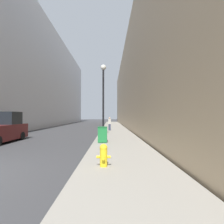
% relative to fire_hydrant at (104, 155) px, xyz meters
% --- Properties ---
extents(sidewalk_right, '(3.45, 60.00, 0.16)m').
position_rel_fire_hydrant_xyz_m(sidewalk_right, '(0.81, 17.02, -0.49)').
color(sidewalk_right, gray).
rests_on(sidewalk_right, ground).
extents(building_left_glass, '(12.00, 60.00, 18.14)m').
position_rel_fire_hydrant_xyz_m(building_left_glass, '(-16.03, 25.02, 8.51)').
color(building_left_glass, '#BCBCC1').
rests_on(building_left_glass, ground).
extents(building_right_stone, '(12.00, 60.00, 13.99)m').
position_rel_fire_hydrant_xyz_m(building_right_stone, '(8.64, 25.02, 6.43)').
color(building_right_stone, tan).
rests_on(building_right_stone, ground).
extents(fire_hydrant, '(0.50, 0.38, 0.78)m').
position_rel_fire_hydrant_xyz_m(fire_hydrant, '(0.00, 0.00, 0.00)').
color(fire_hydrant, yellow).
rests_on(fire_hydrant, sidewalk_right).
extents(trash_bin, '(0.61, 0.61, 1.04)m').
position_rel_fire_hydrant_xyz_m(trash_bin, '(-0.28, 5.49, 0.13)').
color(trash_bin, '#1E7538').
rests_on(trash_bin, sidewalk_right).
extents(lamppost, '(0.46, 0.46, 6.11)m').
position_rel_fire_hydrant_xyz_m(lamppost, '(-0.36, 8.65, 3.40)').
color(lamppost, black).
rests_on(lamppost, sidewalk_right).
extents(pedestrian_on_sidewalk, '(0.33, 0.21, 1.61)m').
position_rel_fire_hydrant_xyz_m(pedestrian_on_sidewalk, '(0.15, 15.16, 0.40)').
color(pedestrian_on_sidewalk, '#2D3347').
rests_on(pedestrian_on_sidewalk, sidewalk_right).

